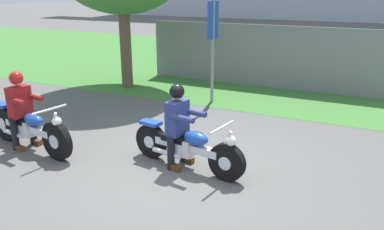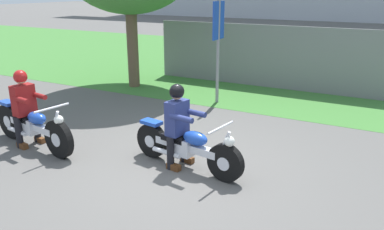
{
  "view_description": "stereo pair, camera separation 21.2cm",
  "coord_description": "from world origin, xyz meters",
  "px_view_note": "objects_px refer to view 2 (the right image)",
  "views": [
    {
      "loc": [
        2.75,
        -5.04,
        2.8
      ],
      "look_at": [
        0.18,
        0.26,
        0.85
      ],
      "focal_mm": 36.08,
      "sensor_mm": 36.0,
      "label": 1
    },
    {
      "loc": [
        2.94,
        -4.95,
        2.8
      ],
      "look_at": [
        0.18,
        0.26,
        0.85
      ],
      "focal_mm": 36.08,
      "sensor_mm": 36.0,
      "label": 2
    }
  ],
  "objects_px": {
    "motorcycle_lead": "(186,147)",
    "motorcycle_follow": "(33,126)",
    "rider_follow": "(24,102)",
    "rider_lead": "(178,119)",
    "sign_banner": "(218,34)"
  },
  "relations": [
    {
      "from": "rider_lead",
      "to": "motorcycle_follow",
      "type": "relative_size",
      "value": 0.62
    },
    {
      "from": "rider_lead",
      "to": "motorcycle_follow",
      "type": "xyz_separation_m",
      "value": [
        -2.73,
        -0.57,
        -0.4
      ]
    },
    {
      "from": "motorcycle_lead",
      "to": "rider_lead",
      "type": "height_order",
      "value": "rider_lead"
    },
    {
      "from": "motorcycle_lead",
      "to": "motorcycle_follow",
      "type": "relative_size",
      "value": 0.93
    },
    {
      "from": "rider_lead",
      "to": "sign_banner",
      "type": "distance_m",
      "value": 3.93
    },
    {
      "from": "motorcycle_lead",
      "to": "rider_follow",
      "type": "bearing_deg",
      "value": -161.6
    },
    {
      "from": "sign_banner",
      "to": "motorcycle_lead",
      "type": "bearing_deg",
      "value": -72.9
    },
    {
      "from": "motorcycle_lead",
      "to": "rider_lead",
      "type": "xyz_separation_m",
      "value": [
        -0.17,
        0.03,
        0.43
      ]
    },
    {
      "from": "rider_follow",
      "to": "rider_lead",
      "type": "bearing_deg",
      "value": 19.48
    },
    {
      "from": "motorcycle_lead",
      "to": "motorcycle_follow",
      "type": "xyz_separation_m",
      "value": [
        -2.9,
        -0.54,
        0.03
      ]
    },
    {
      "from": "rider_lead",
      "to": "rider_follow",
      "type": "height_order",
      "value": "rider_follow"
    },
    {
      "from": "motorcycle_lead",
      "to": "rider_follow",
      "type": "distance_m",
      "value": 3.14
    },
    {
      "from": "motorcycle_follow",
      "to": "rider_follow",
      "type": "distance_m",
      "value": 0.46
    },
    {
      "from": "rider_lead",
      "to": "sign_banner",
      "type": "relative_size",
      "value": 0.53
    },
    {
      "from": "sign_banner",
      "to": "rider_lead",
      "type": "bearing_deg",
      "value": -75.15
    }
  ]
}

